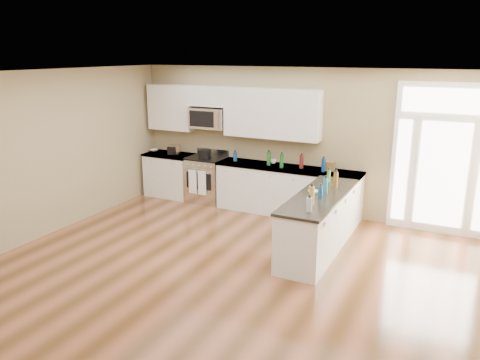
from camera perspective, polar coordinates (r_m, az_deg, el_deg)
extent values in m
plane|color=#523217|center=(6.18, -5.59, -14.57)|extent=(8.00, 8.00, 0.00)
plane|color=#9A8A61|center=(9.14, 7.55, 4.68)|extent=(7.00, 0.00, 7.00)
plane|color=white|center=(5.36, -6.39, 12.32)|extent=(8.00, 8.00, 0.00)
cube|color=silver|center=(10.36, -8.39, 0.53)|extent=(1.06, 0.62, 0.90)
cube|color=black|center=(10.47, -8.30, -1.59)|extent=(1.02, 0.52, 0.10)
cube|color=black|center=(10.25, -8.49, 3.07)|extent=(1.10, 0.66, 0.04)
cube|color=silver|center=(9.13, 5.78, -1.41)|extent=(2.81, 0.62, 0.90)
cube|color=black|center=(9.26, 5.72, -3.78)|extent=(2.77, 0.52, 0.10)
cube|color=black|center=(9.01, 5.86, 1.45)|extent=(2.85, 0.66, 0.04)
cube|color=silver|center=(7.51, 9.57, -5.33)|extent=(0.65, 2.28, 0.90)
cube|color=black|center=(7.66, 9.43, -8.13)|extent=(0.61, 2.18, 0.10)
cube|color=black|center=(7.35, 9.73, -1.90)|extent=(0.69, 2.32, 0.04)
cube|color=silver|center=(10.21, -8.29, 8.75)|extent=(1.04, 0.33, 0.95)
cube|color=silver|center=(9.11, 3.90, 8.08)|extent=(1.94, 0.33, 0.95)
cube|color=silver|center=(9.69, -3.75, 10.16)|extent=(0.82, 0.33, 0.40)
cube|color=silver|center=(9.71, -3.81, 7.56)|extent=(0.78, 0.40, 0.42)
cube|color=black|center=(9.56, -4.74, 7.42)|extent=(0.56, 0.01, 0.32)
cube|color=white|center=(8.66, 23.58, 2.25)|extent=(1.70, 0.08, 2.60)
cube|color=white|center=(8.67, 23.39, 0.57)|extent=(0.78, 0.02, 1.80)
cube|color=white|center=(8.72, 19.08, 1.08)|extent=(0.22, 0.02, 1.80)
cube|color=white|center=(8.46, 24.29, 8.78)|extent=(1.50, 0.02, 0.40)
cube|color=silver|center=(9.89, -4.09, 0.00)|extent=(0.78, 0.64, 0.92)
cube|color=black|center=(9.77, -4.14, 2.68)|extent=(0.78, 0.60, 0.03)
cube|color=silver|center=(10.01, -3.28, 3.44)|extent=(0.78, 0.04, 0.14)
cube|color=black|center=(9.60, -5.07, -0.12)|extent=(0.58, 0.01, 0.34)
cylinder|color=silver|center=(9.53, -5.18, 1.12)|extent=(0.70, 0.02, 0.02)
cube|color=white|center=(9.64, -5.78, -0.20)|extent=(0.18, 0.02, 0.50)
cube|color=white|center=(9.53, -4.66, -0.36)|extent=(0.18, 0.02, 0.50)
cylinder|color=black|center=(9.63, -4.33, 3.21)|extent=(0.34, 0.34, 0.20)
cube|color=silver|center=(10.18, -8.03, 3.71)|extent=(0.29, 0.26, 0.21)
cube|color=brown|center=(8.85, 10.79, 1.71)|extent=(0.23, 0.18, 0.17)
imported|color=white|center=(10.57, -10.46, 3.58)|extent=(0.22, 0.22, 0.04)
imported|color=white|center=(7.38, 8.91, -1.45)|extent=(0.18, 0.18, 0.05)
imported|color=white|center=(9.25, 4.07, 2.26)|extent=(0.14, 0.14, 0.09)
cylinder|color=#19591E|center=(8.92, 5.10, 2.32)|extent=(0.07, 0.07, 0.26)
cylinder|color=navy|center=(7.13, 9.77, -1.48)|extent=(0.07, 0.07, 0.19)
cylinder|color=brown|center=(7.71, 11.58, -0.01)|extent=(0.07, 0.07, 0.26)
cylinder|color=olive|center=(6.81, 8.72, -1.89)|extent=(0.08, 0.08, 0.27)
cylinder|color=#26727F|center=(7.40, 10.38, -0.67)|extent=(0.07, 0.07, 0.24)
cylinder|color=#591919|center=(8.93, 7.50, 2.23)|extent=(0.08, 0.08, 0.25)
cylinder|color=#B2B2B7|center=(6.52, 8.45, -2.98)|extent=(0.08, 0.08, 0.20)
cylinder|color=navy|center=(8.73, 10.13, 1.80)|extent=(0.08, 0.08, 0.25)
cylinder|color=#3F7226|center=(8.05, 10.76, 0.49)|extent=(0.06, 0.06, 0.21)
cylinder|color=#19591E|center=(9.10, 3.52, 2.62)|extent=(0.07, 0.07, 0.26)
cylinder|color=navy|center=(9.45, -0.58, 2.88)|extent=(0.08, 0.08, 0.18)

